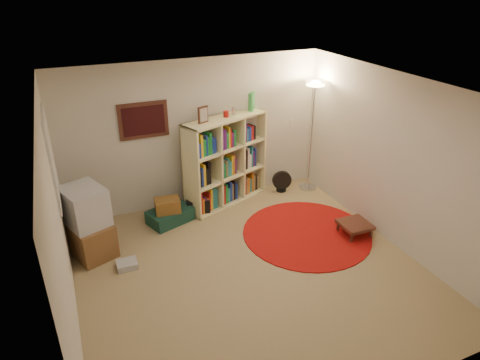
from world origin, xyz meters
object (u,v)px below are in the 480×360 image
at_px(bookshelf, 224,162).
at_px(floor_lamp, 314,101).
at_px(side_table, 355,225).
at_px(tv_stand, 88,223).
at_px(suitcase, 170,216).
at_px(floor_fan, 282,181).

height_order(bookshelf, floor_lamp, floor_lamp).
bearing_deg(bookshelf, floor_lamp, -25.40).
relative_size(bookshelf, side_table, 4.11).
distance_m(tv_stand, side_table, 3.98).
distance_m(bookshelf, side_table, 2.39).
xyz_separation_m(floor_lamp, suitcase, (-2.72, -0.17, -1.58)).
xyz_separation_m(tv_stand, suitcase, (1.27, 0.40, -0.40)).
bearing_deg(tv_stand, bookshelf, -3.83).
bearing_deg(suitcase, floor_fan, -12.97).
xyz_separation_m(floor_fan, suitcase, (-2.20, -0.24, -0.09)).
relative_size(floor_fan, suitcase, 0.51).
height_order(bookshelf, tv_stand, bookshelf).
bearing_deg(tv_stand, suitcase, -2.84).
height_order(bookshelf, side_table, bookshelf).
bearing_deg(floor_lamp, bookshelf, 175.40).
relative_size(floor_lamp, tv_stand, 1.94).
bearing_deg(tv_stand, floor_fan, -9.89).
relative_size(bookshelf, floor_fan, 4.61).
bearing_deg(suitcase, tv_stand, 178.32).
bearing_deg(bookshelf, tv_stand, 175.74).
bearing_deg(bookshelf, floor_fan, -23.78).
xyz_separation_m(bookshelf, floor_lamp, (1.64, -0.13, 0.94)).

